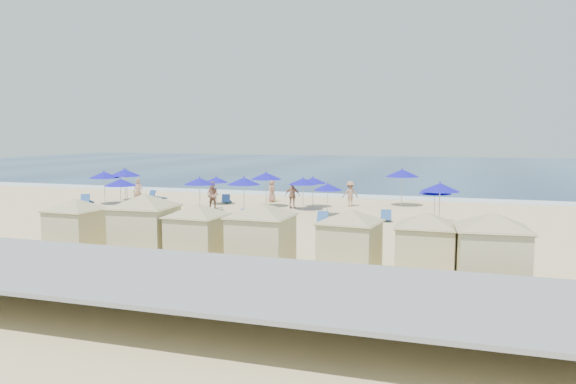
# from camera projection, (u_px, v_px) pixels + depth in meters

# --- Properties ---
(ground) EXTENTS (160.00, 160.00, 0.00)m
(ground) POSITION_uv_depth(u_px,v_px,m) (241.00, 224.00, 31.34)
(ground) COLOR beige
(ground) RESTS_ON ground
(ocean) EXTENTS (160.00, 80.00, 0.06)m
(ocean) POSITION_uv_depth(u_px,v_px,m) (386.00, 167.00, 83.27)
(ocean) COLOR navy
(ocean) RESTS_ON ground
(surf_line) EXTENTS (160.00, 2.50, 0.08)m
(surf_line) POSITION_uv_depth(u_px,v_px,m) (315.00, 195.00, 45.97)
(surf_line) COLOR white
(surf_line) RESTS_ON ground
(seawall) EXTENTS (160.00, 6.10, 1.22)m
(seawall) POSITION_uv_depth(u_px,v_px,m) (80.00, 268.00, 18.53)
(seawall) COLOR gray
(seawall) RESTS_ON ground
(trash_bin) EXTENTS (0.90, 0.90, 0.73)m
(trash_bin) POSITION_uv_depth(u_px,v_px,m) (229.00, 237.00, 25.47)
(trash_bin) COLOR black
(trash_bin) RESTS_ON ground
(cabana_0) EXTENTS (4.18, 4.18, 2.63)m
(cabana_0) POSITION_uv_depth(u_px,v_px,m) (76.00, 220.00, 23.27)
(cabana_0) COLOR beige
(cabana_0) RESTS_ON ground
(cabana_1) EXTENTS (4.70, 4.70, 2.96)m
(cabana_1) POSITION_uv_depth(u_px,v_px,m) (145.00, 218.00, 22.37)
(cabana_1) COLOR beige
(cabana_1) RESTS_ON ground
(cabana_2) EXTENTS (4.20, 4.20, 2.64)m
(cabana_2) POSITION_uv_depth(u_px,v_px,m) (197.00, 226.00, 21.55)
(cabana_2) COLOR beige
(cabana_2) RESTS_ON ground
(cabana_3) EXTENTS (4.52, 4.52, 2.83)m
(cabana_3) POSITION_uv_depth(u_px,v_px,m) (261.00, 228.00, 20.52)
(cabana_3) COLOR beige
(cabana_3) RESTS_ON ground
(cabana_4) EXTENTS (4.19, 4.19, 2.64)m
(cabana_4) POSITION_uv_depth(u_px,v_px,m) (350.00, 234.00, 20.04)
(cabana_4) COLOR beige
(cabana_4) RESTS_ON ground
(cabana_5) EXTENTS (4.19, 4.19, 2.63)m
(cabana_5) POSITION_uv_depth(u_px,v_px,m) (426.00, 238.00, 19.25)
(cabana_5) COLOR beige
(cabana_5) RESTS_ON ground
(cabana_6) EXTENTS (4.56, 4.56, 2.87)m
(cabana_6) POSITION_uv_depth(u_px,v_px,m) (492.00, 242.00, 17.73)
(cabana_6) COLOR beige
(cabana_6) RESTS_ON ground
(umbrella_0) EXTENTS (2.11, 2.11, 2.40)m
(umbrella_0) POSITION_uv_depth(u_px,v_px,m) (127.00, 173.00, 42.28)
(umbrella_0) COLOR #A5A8AD
(umbrella_0) RESTS_ON ground
(umbrella_1) EXTENTS (2.16, 2.16, 2.45)m
(umbrella_1) POSITION_uv_depth(u_px,v_px,m) (104.00, 175.00, 39.91)
(umbrella_1) COLOR #A5A8AD
(umbrella_1) RESTS_ON ground
(umbrella_2) EXTENTS (2.27, 2.27, 2.58)m
(umbrella_2) POSITION_uv_depth(u_px,v_px,m) (125.00, 173.00, 40.64)
(umbrella_2) COLOR #A5A8AD
(umbrella_2) RESTS_ON ground
(umbrella_3) EXTENTS (2.04, 2.04, 2.32)m
(umbrella_3) POSITION_uv_depth(u_px,v_px,m) (200.00, 181.00, 36.06)
(umbrella_3) COLOR #A5A8AD
(umbrella_3) RESTS_ON ground
(umbrella_4) EXTENTS (1.80, 1.80, 2.05)m
(umbrella_4) POSITION_uv_depth(u_px,v_px,m) (216.00, 180.00, 39.91)
(umbrella_4) COLOR #A5A8AD
(umbrella_4) RESTS_ON ground
(umbrella_5) EXTENTS (2.18, 2.18, 2.49)m
(umbrella_5) POSITION_uv_depth(u_px,v_px,m) (266.00, 176.00, 38.52)
(umbrella_5) COLOR #A5A8AD
(umbrella_5) RESTS_ON ground
(umbrella_6) EXTENTS (2.13, 2.13, 2.42)m
(umbrella_6) POSITION_uv_depth(u_px,v_px,m) (244.00, 181.00, 35.06)
(umbrella_6) COLOR #A5A8AD
(umbrella_6) RESTS_ON ground
(umbrella_7) EXTENTS (1.95, 1.95, 2.22)m
(umbrella_7) POSITION_uv_depth(u_px,v_px,m) (303.00, 181.00, 36.95)
(umbrella_7) COLOR #A5A8AD
(umbrella_7) RESTS_ON ground
(umbrella_8) EXTENTS (1.83, 1.83, 2.08)m
(umbrella_8) POSITION_uv_depth(u_px,v_px,m) (328.00, 187.00, 34.35)
(umbrella_8) COLOR #A5A8AD
(umbrella_8) RESTS_ON ground
(umbrella_9) EXTENTS (2.35, 2.35, 2.68)m
(umbrella_9) POSITION_uv_depth(u_px,v_px,m) (402.00, 173.00, 38.93)
(umbrella_9) COLOR #A5A8AD
(umbrella_9) RESTS_ON ground
(umbrella_10) EXTENTS (1.88, 1.88, 2.14)m
(umbrella_10) POSITION_uv_depth(u_px,v_px,m) (435.00, 190.00, 31.78)
(umbrella_10) COLOR #A5A8AD
(umbrella_10) RESTS_ON ground
(umbrella_11) EXTENTS (2.16, 2.16, 2.46)m
(umbrella_11) POSITION_uv_depth(u_px,v_px,m) (440.00, 187.00, 30.67)
(umbrella_11) COLOR #A5A8AD
(umbrella_11) RESTS_ON ground
(umbrella_12) EXTENTS (1.90, 1.90, 2.16)m
(umbrella_12) POSITION_uv_depth(u_px,v_px,m) (313.00, 180.00, 38.34)
(umbrella_12) COLOR #A5A8AD
(umbrella_12) RESTS_ON ground
(umbrella_13) EXTENTS (2.03, 2.03, 2.31)m
(umbrella_13) POSITION_uv_depth(u_px,v_px,m) (120.00, 182.00, 35.24)
(umbrella_13) COLOR #A5A8AD
(umbrella_13) RESTS_ON ground
(beach_chair_0) EXTENTS (1.14, 1.54, 0.77)m
(beach_chair_0) POSITION_uv_depth(u_px,v_px,m) (87.00, 200.00, 40.31)
(beach_chair_0) COLOR #295299
(beach_chair_0) RESTS_ON ground
(beach_chair_1) EXTENTS (1.10, 1.50, 0.75)m
(beach_chair_1) POSITION_uv_depth(u_px,v_px,m) (156.00, 196.00, 43.22)
(beach_chair_1) COLOR #295299
(beach_chair_1) RESTS_ON ground
(beach_chair_2) EXTENTS (0.93, 1.41, 0.71)m
(beach_chair_2) POSITION_uv_depth(u_px,v_px,m) (227.00, 200.00, 40.71)
(beach_chair_2) COLOR #295299
(beach_chair_2) RESTS_ON ground
(beach_chair_3) EXTENTS (0.92, 1.45, 0.74)m
(beach_chair_3) POSITION_uv_depth(u_px,v_px,m) (247.00, 216.00, 32.76)
(beach_chair_3) COLOR #295299
(beach_chair_3) RESTS_ON ground
(beach_chair_4) EXTENTS (0.63, 1.40, 0.77)m
(beach_chair_4) POSITION_uv_depth(u_px,v_px,m) (324.00, 219.00, 31.58)
(beach_chair_4) COLOR #295299
(beach_chair_4) RESTS_ON ground
(beach_chair_5) EXTENTS (0.81, 1.42, 0.74)m
(beach_chair_5) POSITION_uv_depth(u_px,v_px,m) (386.00, 217.00, 32.47)
(beach_chair_5) COLOR #295299
(beach_chair_5) RESTS_ON ground
(beachgoer_0) EXTENTS (0.78, 0.62, 1.87)m
(beachgoer_0) POSITION_uv_depth(u_px,v_px,m) (138.00, 192.00, 39.64)
(beachgoer_0) COLOR #AC765F
(beachgoer_0) RESTS_ON ground
(beachgoer_1) EXTENTS (0.92, 0.72, 1.87)m
(beachgoer_1) POSITION_uv_depth(u_px,v_px,m) (213.00, 195.00, 37.62)
(beachgoer_1) COLOR #AC765F
(beachgoer_1) RESTS_ON ground
(beachgoer_2) EXTENTS (1.06, 0.45, 1.80)m
(beachgoer_2) POSITION_uv_depth(u_px,v_px,m) (293.00, 195.00, 37.84)
(beachgoer_2) COLOR #AC765F
(beachgoer_2) RESTS_ON ground
(beachgoer_3) EXTENTS (1.32, 1.11, 1.77)m
(beachgoer_3) POSITION_uv_depth(u_px,v_px,m) (350.00, 194.00, 39.03)
(beachgoer_3) COLOR #AC765F
(beachgoer_3) RESTS_ON ground
(beachgoer_4) EXTENTS (0.61, 0.88, 1.71)m
(beachgoer_4) POSITION_uv_depth(u_px,v_px,m) (272.00, 190.00, 41.51)
(beachgoer_4) COLOR #AC765F
(beachgoer_4) RESTS_ON ground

